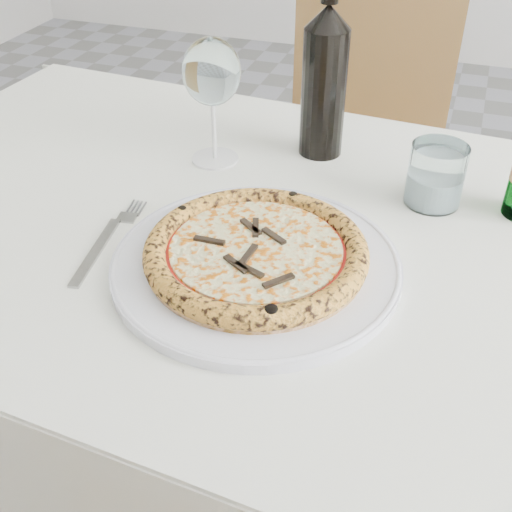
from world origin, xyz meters
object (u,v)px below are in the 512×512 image
at_px(plate, 256,263).
at_px(wine_glass, 212,75).
at_px(chair_far, 363,133).
at_px(pizza, 256,252).
at_px(tumbler, 435,179).
at_px(dining_table, 278,280).
at_px(wine_bottle, 324,80).

xyz_separation_m(plate, wine_glass, (-0.16, 0.25, 0.13)).
xyz_separation_m(chair_far, wine_glass, (-0.14, -0.65, 0.37)).
bearing_deg(pizza, chair_far, 91.22).
bearing_deg(chair_far, pizza, -88.78).
height_order(pizza, tumbler, tumbler).
relative_size(dining_table, wine_glass, 7.24).
xyz_separation_m(plate, pizza, (-0.00, -0.00, 0.02)).
relative_size(pizza, tumbler, 3.10).
height_order(dining_table, pizza, pizza).
bearing_deg(pizza, tumbler, 50.87).
distance_m(tumbler, wine_bottle, 0.23).
bearing_deg(wine_glass, chair_far, 78.02).
height_order(tumbler, wine_bottle, wine_bottle).
height_order(chair_far, wine_glass, wine_glass).
relative_size(dining_table, tumbler, 15.93).
xyz_separation_m(dining_table, wine_bottle, (-0.00, 0.24, 0.22)).
distance_m(chair_far, pizza, 0.94).
xyz_separation_m(plate, wine_bottle, (-0.00, 0.34, 0.11)).
xyz_separation_m(chair_far, tumbler, (0.21, -0.67, 0.26)).
bearing_deg(wine_bottle, tumbler, -28.16).
distance_m(pizza, wine_bottle, 0.35).
xyz_separation_m(pizza, wine_glass, (-0.16, 0.25, 0.12)).
bearing_deg(plate, tumbler, 50.87).
bearing_deg(pizza, plate, 18.31).
height_order(dining_table, plate, plate).
height_order(plate, tumbler, tumbler).
bearing_deg(chair_far, wine_glass, -101.98).
bearing_deg(plate, pizza, -161.69).
bearing_deg(plate, wine_bottle, 90.48).
relative_size(chair_far, plate, 2.57).
xyz_separation_m(dining_table, chair_far, (-0.02, 0.80, -0.13)).
height_order(dining_table, tumbler, tumbler).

